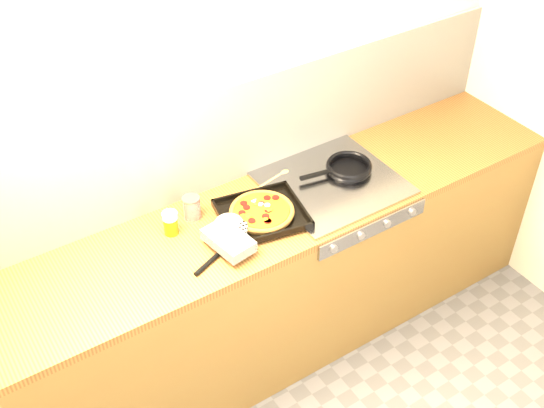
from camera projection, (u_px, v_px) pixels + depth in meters
room_shell at (216, 140)px, 3.04m from camera, size 3.20×3.20×3.20m
counter_run at (253, 288)px, 3.29m from camera, size 3.20×0.62×0.90m
stovetop at (332, 183)px, 3.19m from camera, size 0.60×0.56×0.02m
pizza_on_tray at (252, 219)px, 2.94m from camera, size 0.51×0.40×0.06m
frying_pan at (348, 167)px, 3.24m from camera, size 0.38×0.26×0.04m
tomato_can at (192, 208)px, 2.98m from camera, size 0.08×0.08×0.11m
juice_glass at (171, 223)px, 2.90m from camera, size 0.07×0.07×0.11m
wooden_spoon at (271, 181)px, 3.20m from camera, size 0.30×0.09×0.02m
black_spatula at (219, 254)px, 2.82m from camera, size 0.28×0.15×0.02m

